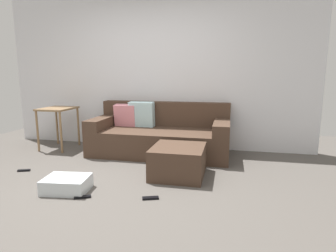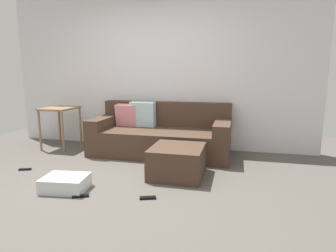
% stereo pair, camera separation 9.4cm
% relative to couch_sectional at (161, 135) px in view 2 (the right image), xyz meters
% --- Properties ---
extents(ground_plane, '(7.08, 7.08, 0.00)m').
position_rel_couch_sectional_xyz_m(ground_plane, '(-0.20, -1.55, -0.30)').
color(ground_plane, '#544F49').
extents(wall_back, '(5.45, 0.10, 2.66)m').
position_rel_couch_sectional_xyz_m(wall_back, '(-0.20, 0.47, 1.03)').
color(wall_back, silver).
rests_on(wall_back, ground_plane).
extents(couch_sectional, '(2.20, 0.98, 0.83)m').
position_rel_couch_sectional_xyz_m(couch_sectional, '(0.00, 0.00, 0.00)').
color(couch_sectional, '#473326').
rests_on(couch_sectional, ground_plane).
extents(ottoman, '(0.65, 0.69, 0.38)m').
position_rel_couch_sectional_xyz_m(ottoman, '(0.49, -0.99, -0.11)').
color(ottoman, '#473326').
rests_on(ottoman, ground_plane).
extents(storage_bin, '(0.52, 0.42, 0.16)m').
position_rel_couch_sectional_xyz_m(storage_bin, '(-0.63, -1.74, -0.22)').
color(storage_bin, silver).
rests_on(storage_bin, ground_plane).
extents(side_table, '(0.50, 0.61, 0.71)m').
position_rel_couch_sectional_xyz_m(side_table, '(-1.80, -0.08, 0.30)').
color(side_table, olive).
rests_on(side_table, ground_plane).
extents(remote_near_ottoman, '(0.18, 0.11, 0.02)m').
position_rel_couch_sectional_xyz_m(remote_near_ottoman, '(0.33, -1.74, -0.29)').
color(remote_near_ottoman, black).
rests_on(remote_near_ottoman, ground_plane).
extents(remote_by_storage_bin, '(0.17, 0.11, 0.02)m').
position_rel_couch_sectional_xyz_m(remote_by_storage_bin, '(-0.37, -1.87, -0.29)').
color(remote_by_storage_bin, black).
rests_on(remote_by_storage_bin, ground_plane).
extents(remote_under_side_table, '(0.16, 0.10, 0.02)m').
position_rel_couch_sectional_xyz_m(remote_under_side_table, '(-1.56, -1.28, -0.29)').
color(remote_under_side_table, black).
rests_on(remote_under_side_table, ground_plane).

